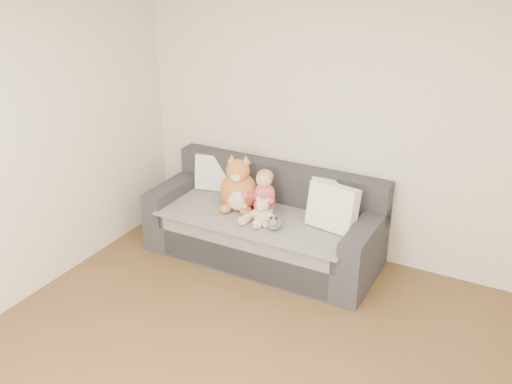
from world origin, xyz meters
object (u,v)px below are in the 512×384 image
(toddler, at_px, (263,197))
(plush_cat, at_px, (239,188))
(sofa, at_px, (265,226))
(teddy_bear, at_px, (262,214))
(sippy_cup, at_px, (274,219))

(toddler, xyz_separation_m, plush_cat, (-0.27, 0.02, 0.02))
(sofa, bearing_deg, teddy_bear, -68.59)
(sofa, xyz_separation_m, sippy_cup, (0.19, -0.20, 0.22))
(sofa, height_order, teddy_bear, sofa)
(toddler, bearing_deg, teddy_bear, -65.01)
(sippy_cup, bearing_deg, sofa, 134.21)
(sofa, height_order, toddler, toddler)
(sofa, xyz_separation_m, toddler, (0.01, -0.08, 0.35))
(teddy_bear, bearing_deg, plush_cat, 142.42)
(toddler, height_order, teddy_bear, toddler)
(sofa, bearing_deg, toddler, -80.98)
(toddler, distance_m, teddy_bear, 0.21)
(teddy_bear, height_order, sippy_cup, teddy_bear)
(plush_cat, bearing_deg, sippy_cup, -34.00)
(plush_cat, relative_size, teddy_bear, 2.05)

